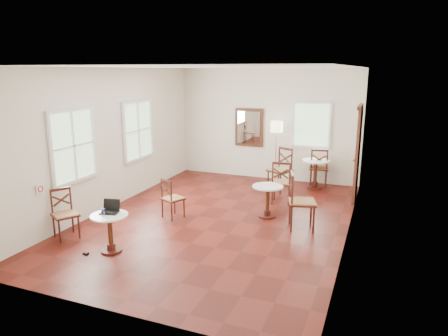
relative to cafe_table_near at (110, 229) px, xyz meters
name	(u,v)px	position (x,y,z in m)	size (l,w,h in m)	color
ground	(219,219)	(1.09, 2.05, -0.40)	(7.00, 7.00, 0.00)	#56140E
room_shell	(221,125)	(1.03, 2.33, 1.49)	(5.02, 7.02, 3.01)	silver
cafe_table_near	(110,229)	(0.00, 0.00, 0.00)	(0.61, 0.61, 0.65)	#421710
cafe_table_mid	(268,198)	(1.97, 2.54, 0.01)	(0.63, 0.63, 0.66)	#421710
cafe_table_back	(315,171)	(2.53, 5.04, 0.05)	(0.69, 0.69, 0.73)	#421710
chair_near_a	(172,198)	(0.18, 1.79, 0.02)	(0.51, 0.51, 0.83)	#421710
chair_near_b	(65,214)	(-1.12, 0.20, 0.04)	(0.56, 0.56, 0.89)	#421710
chair_mid_a	(282,182)	(2.03, 3.52, 0.09)	(0.51, 0.51, 0.99)	#421710
chair_mid_b	(300,201)	(2.71, 2.16, 0.14)	(0.62, 0.62, 1.08)	#421710
chair_back_a	(319,168)	(2.59, 5.21, 0.10)	(0.53, 0.53, 1.01)	#421710
chair_back_b	(281,170)	(1.76, 4.51, 0.13)	(0.66, 0.66, 1.07)	#421710
floor_lamp	(276,131)	(1.45, 5.20, 1.00)	(0.32, 0.32, 1.65)	#BF8C3F
laptop	(110,209)	(-0.05, 0.11, 0.30)	(0.33, 0.29, 0.20)	black
mouse	(109,213)	(-0.02, 0.02, 0.26)	(0.09, 0.06, 0.03)	black
navy_mug	(103,211)	(-0.13, 0.03, 0.28)	(0.10, 0.07, 0.08)	#101137
water_glass	(103,213)	(-0.04, -0.10, 0.30)	(0.06, 0.06, 0.10)	white
power_adapter	(86,253)	(-0.32, -0.25, -0.38)	(0.09, 0.05, 0.04)	black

